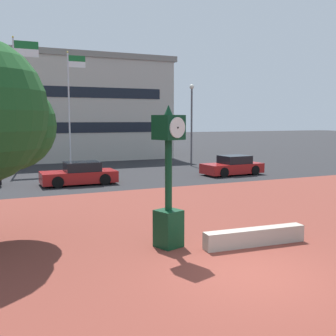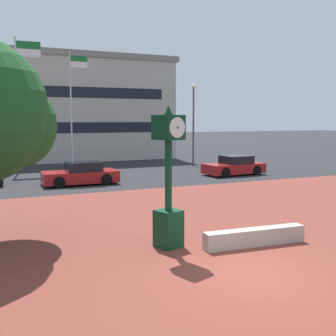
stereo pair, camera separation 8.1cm
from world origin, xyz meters
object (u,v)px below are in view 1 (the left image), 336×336
Objects in this scene: flagpole_primary at (18,91)px; car_street_mid at (80,174)px; civic_building at (3,108)px; car_street_near at (233,166)px; street_lamp_post at (192,116)px; street_clock at (168,183)px; flagpole_secondary at (71,102)px.

car_street_mid is at bearing -73.94° from flagpole_primary.
car_street_near is at bearing -53.30° from civic_building.
civic_building is 4.65× the size of street_lamp_post.
civic_building is at bearing 33.26° from car_street_near.
flagpole_secondary is (1.41, 21.11, 3.14)m from street_clock.
car_street_mid is at bearing 86.27° from car_street_near.
street_clock is 0.43× the size of flagpole_primary.
car_street_near and car_street_mid have the same top height.
street_lamp_post reaches higher than car_street_near.
car_street_near is at bearing -89.56° from car_street_mid.
flagpole_primary reaches higher than civic_building.
street_clock is 16.38m from car_street_near.
flagpole_primary reaches higher than car_street_mid.
street_lamp_post is at bearing 42.05° from street_clock.
car_street_mid is at bearing -150.49° from street_lamp_post.
civic_building is at bearing 137.59° from street_lamp_post.
street_lamp_post is (10.12, 5.73, 3.35)m from car_street_mid.
car_street_near is 0.99× the size of car_street_mid.
civic_building reaches higher than street_lamp_post.
car_street_near is 10.23m from car_street_mid.
flagpole_primary is (-12.66, 8.51, 5.14)m from car_street_near.
car_street_near is at bearing 31.78° from street_clock.
street_clock is 12.72m from car_street_mid.
civic_building reaches higher than flagpole_secondary.
car_street_near is at bearing -33.90° from flagpole_primary.
flagpole_secondary is 10.24m from civic_building.
flagpole_secondary is at bearing 0.00° from flagpole_primary.
street_clock is at bearing -179.98° from car_street_mid.
car_street_near is (10.38, 12.61, -1.30)m from street_clock.
car_street_near is 0.44× the size of flagpole_primary.
street_clock reaches higher than car_street_near.
street_clock is 21.16m from street_lamp_post.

